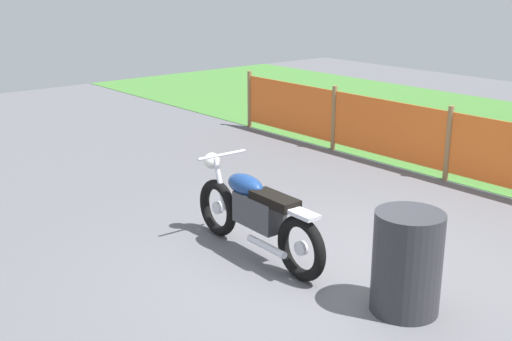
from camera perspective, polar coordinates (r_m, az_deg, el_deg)
name	(u,v)px	position (r m, az deg, el deg)	size (l,w,h in m)	color
ground	(348,271)	(6.34, 8.17, -8.84)	(24.00, 24.00, 0.02)	#5B5B60
motorcycle_lead	(255,212)	(6.43, -0.09, -3.75)	(2.00, 0.59, 0.94)	black
oil_drum	(407,262)	(5.54, 13.24, -7.95)	(0.58, 0.58, 0.88)	#2D2D33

